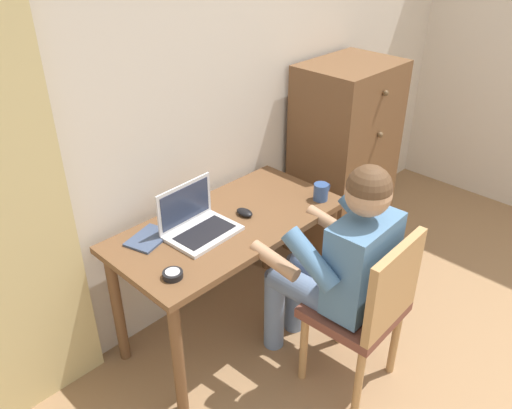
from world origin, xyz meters
The scene contains 10 objects.
wall_back centered at (0.00, 2.20, 1.25)m, with size 4.80×0.05×2.50m, color beige.
desk centered at (-0.36, 1.82, 0.61)m, with size 1.23×0.61×0.72m.
dresser centered at (0.76, 1.91, 0.65)m, with size 0.62×0.50×1.30m.
chair centered at (-0.17, 1.07, 0.50)m, with size 0.44×0.42×0.89m.
person_seated centered at (-0.18, 1.26, 0.68)m, with size 0.54×0.60×1.20m.
laptop centered at (-0.53, 1.87, 0.77)m, with size 0.35×0.27×0.24m.
computer_mouse centered at (-0.25, 1.81, 0.74)m, with size 0.06×0.10×0.03m, color black.
desk_clock centered at (-0.84, 1.66, 0.74)m, with size 0.09×0.09×0.03m.
notebook_pad centered at (-0.74, 1.98, 0.73)m, with size 0.21×0.15×0.01m, color #3D4C6B.
coffee_mug centered at (0.15, 1.63, 0.77)m, with size 0.12×0.08×0.09m.
Camera 1 is at (-1.87, 0.15, 2.14)m, focal length 36.54 mm.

